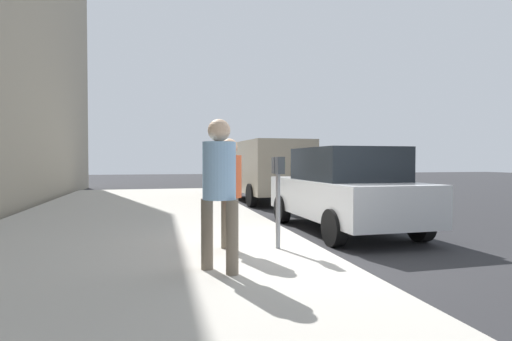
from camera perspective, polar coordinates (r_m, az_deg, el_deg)
name	(u,v)px	position (r m, az deg, el deg)	size (l,w,h in m)	color
ground_plane	(316,254)	(6.85, 8.31, -11.32)	(80.00, 80.00, 0.00)	#2B2B2D
sidewalk_slab	(121,260)	(6.39, -18.12, -11.61)	(28.00, 6.00, 0.15)	#B7B2A8
parking_meter	(278,183)	(6.35, 3.07, -1.67)	(0.36, 0.12, 1.41)	gray
pedestrian_at_meter	(229,186)	(6.20, -3.70, -2.09)	(0.51, 0.37, 1.68)	#726656
pedestrian_bystander	(219,181)	(5.02, -5.10, -1.41)	(0.46, 0.41, 1.86)	#726656
parked_sedan_near	(344,189)	(8.94, 12.00, -2.55)	(4.45, 2.06, 1.77)	silver
parked_van_far	(265,167)	(15.18, 1.22, 0.45)	(5.27, 2.27, 2.18)	gray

